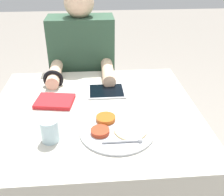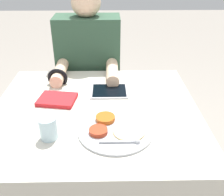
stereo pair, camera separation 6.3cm
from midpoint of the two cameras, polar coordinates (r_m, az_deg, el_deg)
dining_table at (r=1.46m, az=-4.45°, el=-14.90°), size 0.96×0.88×0.74m
thali_tray at (r=1.08m, az=-0.61°, el=-6.86°), size 0.31×0.31×0.03m
red_notebook at (r=1.30m, az=-13.51°, el=-0.75°), size 0.20×0.16×0.02m
tablet_device at (r=1.37m, az=-2.35°, el=1.49°), size 0.19×0.16×0.01m
person_diner at (r=1.81m, az=-6.99°, el=2.32°), size 0.41×0.47×1.21m
drinking_glass at (r=1.05m, az=-14.87°, el=-6.87°), size 0.07×0.07×0.09m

